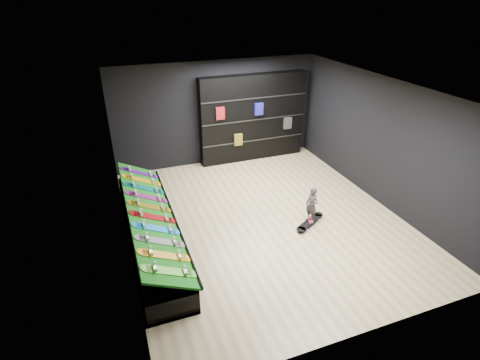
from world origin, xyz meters
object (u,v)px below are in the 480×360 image
object	(u,v)px
child	(311,212)
display_rack	(151,232)
back_shelving	(252,118)
floor_skateboard	(310,223)

from	to	relation	value
child	display_rack	bearing A→B (deg)	-116.92
display_rack	child	distance (m)	3.49
display_rack	back_shelving	bearing A→B (deg)	42.58
display_rack	child	bearing A→B (deg)	-9.77
back_shelving	child	size ratio (longest dim) A/B	6.36
floor_skateboard	child	bearing A→B (deg)	0.00
back_shelving	floor_skateboard	bearing A→B (deg)	-92.51
back_shelving	child	distance (m)	4.03
back_shelving	child	world-z (taller)	back_shelving
display_rack	floor_skateboard	size ratio (longest dim) A/B	4.59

